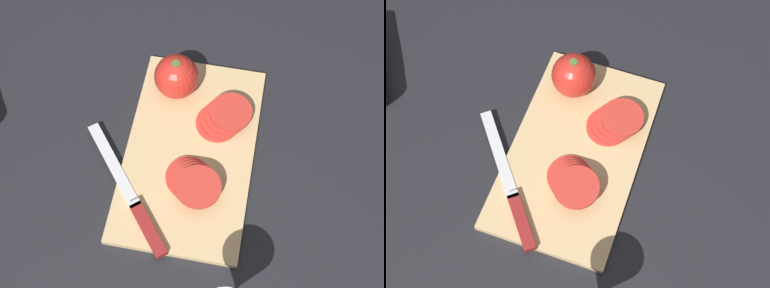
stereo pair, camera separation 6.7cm
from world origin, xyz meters
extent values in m
plane|color=black|center=(0.00, 0.00, 0.00)|extent=(3.00, 3.00, 0.00)
cube|color=tan|center=(0.05, 0.00, 0.01)|extent=(0.40, 0.24, 0.01)
sphere|color=red|center=(-0.08, -0.05, 0.06)|extent=(0.09, 0.09, 0.09)
cylinder|color=#47702D|center=(-0.08, -0.05, 0.10)|extent=(0.02, 0.02, 0.01)
cube|color=silver|center=(0.10, -0.13, 0.02)|extent=(0.16, 0.13, 0.00)
cube|color=silver|center=(0.17, -0.08, 0.02)|extent=(0.02, 0.02, 0.01)
cube|color=maroon|center=(0.21, -0.04, 0.02)|extent=(0.09, 0.08, 0.01)
cylinder|color=red|center=(-0.02, 0.04, 0.02)|extent=(0.08, 0.08, 0.01)
cylinder|color=red|center=(-0.02, 0.05, 0.03)|extent=(0.08, 0.08, 0.01)
cylinder|color=red|center=(-0.03, 0.06, 0.03)|extent=(0.08, 0.08, 0.01)
cylinder|color=red|center=(-0.03, 0.06, 0.04)|extent=(0.08, 0.08, 0.01)
cylinder|color=red|center=(0.10, 0.01, 0.02)|extent=(0.08, 0.08, 0.01)
cylinder|color=red|center=(0.11, 0.01, 0.03)|extent=(0.08, 0.08, 0.01)
cylinder|color=red|center=(0.12, 0.02, 0.03)|extent=(0.08, 0.08, 0.01)
cylinder|color=red|center=(0.12, 0.02, 0.04)|extent=(0.08, 0.08, 0.01)
cylinder|color=red|center=(0.13, 0.03, 0.05)|extent=(0.08, 0.08, 0.01)
camera|label=1|loc=(0.48, 0.08, 0.91)|focal=50.00mm
camera|label=2|loc=(0.46, 0.15, 0.91)|focal=50.00mm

